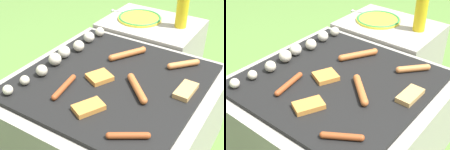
% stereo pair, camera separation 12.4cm
% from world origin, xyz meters
% --- Properties ---
extents(ground_plane, '(14.00, 14.00, 0.00)m').
position_xyz_m(ground_plane, '(0.00, 0.00, 0.00)').
color(ground_plane, '#567F38').
extents(grill, '(0.83, 0.83, 0.40)m').
position_xyz_m(grill, '(0.00, 0.00, 0.20)').
color(grill, '#9E998E').
rests_on(grill, ground_plane).
extents(side_ledge, '(0.42, 0.55, 0.40)m').
position_xyz_m(side_ledge, '(0.64, 0.13, 0.20)').
color(side_ledge, '#9E998E').
rests_on(side_ledge, ground_plane).
extents(sausage_front_right, '(0.17, 0.05, 0.02)m').
position_xyz_m(sausage_front_right, '(-0.17, 0.12, 0.42)').
color(sausage_front_right, '#93421E').
rests_on(sausage_front_right, grill).
extents(sausage_back_left, '(0.18, 0.12, 0.03)m').
position_xyz_m(sausage_back_left, '(0.20, 0.04, 0.42)').
color(sausage_back_left, '#B7602D').
rests_on(sausage_back_left, grill).
extents(sausage_back_right, '(0.15, 0.15, 0.03)m').
position_xyz_m(sausage_back_right, '(-0.02, -0.13, 0.42)').
color(sausage_back_right, '#B7602D').
rests_on(sausage_back_right, grill).
extents(sausage_mid_right, '(0.13, 0.11, 0.03)m').
position_xyz_m(sausage_mid_right, '(0.25, -0.22, 0.42)').
color(sausage_mid_right, '#C6753D').
rests_on(sausage_mid_right, grill).
extents(sausage_front_center, '(0.09, 0.13, 0.02)m').
position_xyz_m(sausage_front_center, '(-0.27, -0.23, 0.42)').
color(sausage_front_center, '#93421E').
rests_on(sausage_front_center, grill).
extents(bread_slice_left, '(0.12, 0.12, 0.02)m').
position_xyz_m(bread_slice_left, '(-0.03, 0.04, 0.41)').
color(bread_slice_left, '#D18438').
rests_on(bread_slice_left, grill).
extents(bread_slice_center, '(0.13, 0.07, 0.02)m').
position_xyz_m(bread_slice_center, '(0.07, -0.30, 0.41)').
color(bread_slice_center, tan).
rests_on(bread_slice_center, grill).
extents(bread_slice_right, '(0.13, 0.11, 0.02)m').
position_xyz_m(bread_slice_right, '(-0.22, -0.04, 0.41)').
color(bread_slice_right, '#D18438').
rests_on(bread_slice_right, grill).
extents(mushroom_row, '(0.67, 0.08, 0.06)m').
position_xyz_m(mushroom_row, '(0.04, 0.28, 0.43)').
color(mushroom_row, beige).
rests_on(mushroom_row, grill).
extents(plate_colorful, '(0.26, 0.26, 0.02)m').
position_xyz_m(plate_colorful, '(0.64, 0.21, 0.41)').
color(plate_colorful, yellow).
rests_on(plate_colorful, side_ledge).
extents(condiment_bottle, '(0.07, 0.07, 0.23)m').
position_xyz_m(condiment_bottle, '(0.66, -0.04, 0.51)').
color(condiment_bottle, gold).
rests_on(condiment_bottle, side_ledge).
extents(fork_utensil, '(0.06, 0.20, 0.01)m').
position_xyz_m(fork_utensil, '(0.68, 0.33, 0.41)').
color(fork_utensil, silver).
rests_on(fork_utensil, side_ledge).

